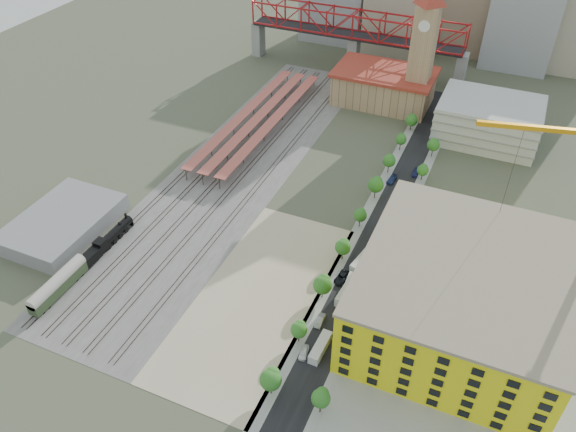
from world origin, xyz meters
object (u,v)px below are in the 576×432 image
at_px(construction_building, 461,294).
at_px(car_0, 304,352).
at_px(clock_tower, 425,37).
at_px(locomotive, 109,240).
at_px(site_trailer_b, 347,292).
at_px(site_trailer_c, 349,288).
at_px(site_trailer_d, 362,261).
at_px(site_trailer_a, 320,347).
at_px(coach, 58,285).

relative_size(construction_building, car_0, 11.60).
distance_m(clock_tower, locomotive, 127.36).
height_order(site_trailer_b, site_trailer_c, site_trailer_b).
distance_m(construction_building, site_trailer_c, 27.25).
bearing_deg(site_trailer_b, site_trailer_d, 95.05).
height_order(site_trailer_b, site_trailer_d, site_trailer_b).
xyz_separation_m(clock_tower, site_trailer_a, (8.00, -120.58, -27.50)).
relative_size(clock_tower, locomotive, 2.39).
bearing_deg(construction_building, coach, -161.98).
xyz_separation_m(construction_building, site_trailer_b, (-26.00, -1.97, -8.07)).
relative_size(coach, site_trailer_a, 2.07).
xyz_separation_m(construction_building, site_trailer_c, (-26.00, -0.54, -8.14)).
relative_size(site_trailer_a, site_trailer_b, 0.90).
height_order(locomotive, site_trailer_b, locomotive).
xyz_separation_m(clock_tower, site_trailer_d, (8.00, -89.74, -27.41)).
xyz_separation_m(site_trailer_b, car_0, (-3.00, -21.07, -0.59)).
bearing_deg(site_trailer_b, site_trailer_c, 95.05).
xyz_separation_m(construction_building, site_trailer_d, (-26.00, 10.25, -8.13)).
height_order(clock_tower, construction_building, clock_tower).
xyz_separation_m(clock_tower, site_trailer_b, (8.00, -101.96, -27.36)).
xyz_separation_m(site_trailer_b, site_trailer_d, (0.00, 12.22, -0.05)).
bearing_deg(site_trailer_c, site_trailer_b, -92.28).
bearing_deg(site_trailer_d, coach, -137.22).
distance_m(site_trailer_a, site_trailer_c, 20.04).
bearing_deg(locomotive, car_0, -11.52).
bearing_deg(site_trailer_a, coach, -169.59).
xyz_separation_m(locomotive, car_0, (63.00, -12.84, -1.29)).
xyz_separation_m(site_trailer_c, car_0, (-3.00, -22.50, -0.53)).
bearing_deg(site_trailer_a, car_0, -138.30).
relative_size(locomotive, site_trailer_a, 2.48).
bearing_deg(site_trailer_b, car_0, -93.05).
height_order(locomotive, site_trailer_c, locomotive).
relative_size(clock_tower, construction_building, 1.03).
xyz_separation_m(site_trailer_a, site_trailer_c, (0.00, 20.04, 0.07)).
distance_m(locomotive, site_trailer_d, 69.10).
bearing_deg(car_0, site_trailer_c, 74.21).
height_order(clock_tower, site_trailer_c, clock_tower).
bearing_deg(car_0, site_trailer_d, 76.66).
height_order(construction_building, site_trailer_d, construction_building).
bearing_deg(construction_building, car_0, -141.53).
xyz_separation_m(site_trailer_a, car_0, (-3.00, -2.46, -0.46)).
xyz_separation_m(clock_tower, locomotive, (-58.00, -110.20, -26.67)).
relative_size(locomotive, site_trailer_d, 2.32).
xyz_separation_m(clock_tower, construction_building, (34.00, -99.99, -19.29)).
bearing_deg(site_trailer_c, site_trailer_d, 87.72).
bearing_deg(clock_tower, site_trailer_c, -85.45).
bearing_deg(car_0, site_trailer_b, 73.71).
height_order(site_trailer_a, site_trailer_b, site_trailer_b).
bearing_deg(car_0, clock_tower, 84.14).
distance_m(clock_tower, site_trailer_d, 94.18).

